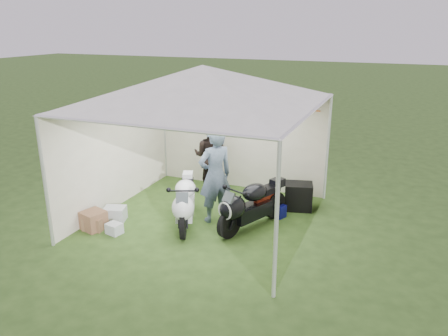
% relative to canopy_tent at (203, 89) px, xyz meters
% --- Properties ---
extents(ground, '(80.00, 80.00, 0.00)m').
position_rel_canopy_tent_xyz_m(ground, '(0.00, -0.03, -2.58)').
color(ground, '#2C4719').
rests_on(ground, ground).
extents(canopy_tent, '(5.66, 5.66, 3.00)m').
position_rel_canopy_tent_xyz_m(canopy_tent, '(0.00, 0.00, 0.00)').
color(canopy_tent, silver).
rests_on(canopy_tent, ground).
extents(motorcycle_white, '(0.91, 1.71, 0.89)m').
position_rel_canopy_tent_xyz_m(motorcycle_white, '(-0.22, -0.43, -2.08)').
color(motorcycle_white, black).
rests_on(motorcycle_white, ground).
extents(motorcycle_black, '(0.94, 1.70, 0.89)m').
position_rel_canopy_tent_xyz_m(motorcycle_black, '(0.96, -0.11, -2.08)').
color(motorcycle_black, black).
rests_on(motorcycle_black, ground).
extents(paddock_stand, '(0.40, 0.33, 0.26)m').
position_rel_canopy_tent_xyz_m(paddock_stand, '(1.29, 0.64, -2.45)').
color(paddock_stand, '#1719AF').
rests_on(paddock_stand, ground).
extents(person_dark_jacket, '(0.85, 0.67, 1.69)m').
position_rel_canopy_tent_xyz_m(person_dark_jacket, '(-0.50, 1.41, -1.73)').
color(person_dark_jacket, black).
rests_on(person_dark_jacket, ground).
extents(person_blue_jacket, '(0.79, 0.81, 1.87)m').
position_rel_canopy_tent_xyz_m(person_blue_jacket, '(0.22, -0.01, -1.64)').
color(person_blue_jacket, slate).
rests_on(person_blue_jacket, ground).
extents(equipment_box, '(0.65, 0.57, 0.56)m').
position_rel_canopy_tent_xyz_m(equipment_box, '(1.60, 1.17, -2.30)').
color(equipment_box, black).
rests_on(equipment_box, ground).
extents(crate_0, '(0.49, 0.43, 0.27)m').
position_rel_canopy_tent_xyz_m(crate_0, '(-1.61, -0.76, -2.44)').
color(crate_0, '#B7BCC0').
rests_on(crate_0, ground).
extents(crate_1, '(0.49, 0.49, 0.35)m').
position_rel_canopy_tent_xyz_m(crate_1, '(-1.75, -1.23, -2.40)').
color(crate_1, brown).
rests_on(crate_1, ground).
extents(crate_2, '(0.32, 0.28, 0.20)m').
position_rel_canopy_tent_xyz_m(crate_2, '(-1.28, -1.25, -2.48)').
color(crate_2, '#B9BEC2').
rests_on(crate_2, ground).
extents(crate_3, '(0.41, 0.32, 0.25)m').
position_rel_canopy_tent_xyz_m(crate_3, '(-1.73, -1.25, -2.45)').
color(crate_3, brown).
rests_on(crate_3, ground).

